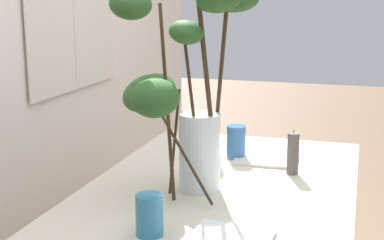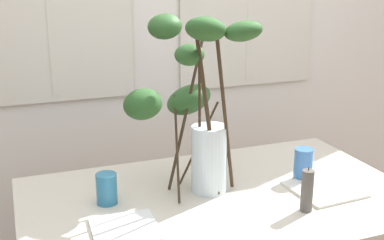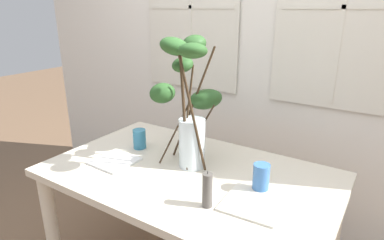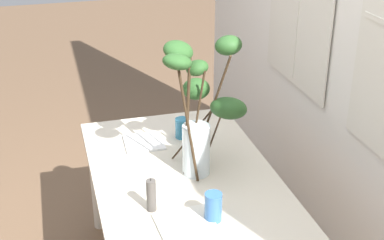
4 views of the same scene
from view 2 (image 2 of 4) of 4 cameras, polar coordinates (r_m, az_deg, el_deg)
back_wall_with_windows at (r=2.60m, az=-4.57°, el=11.58°), size 4.23×0.14×2.64m
dining_table at (r=1.99m, az=3.15°, el=-11.20°), size 1.50×0.92×0.72m
vase_with_branches at (r=1.90m, az=0.12°, el=1.79°), size 0.51×0.50×0.71m
drinking_glass_blue_left at (r=1.89m, az=-9.74°, el=-7.76°), size 0.08×0.08×0.12m
drinking_glass_blue_right at (r=2.12m, az=12.62°, el=-4.96°), size 0.08×0.08×0.13m
plate_square_left at (r=1.72m, az=-7.68°, el=-12.27°), size 0.23×0.23×0.01m
plate_square_right at (r=2.06m, az=14.88°, el=-7.67°), size 0.26×0.26×0.01m
pillar_candle at (r=1.85m, az=13.04°, el=-7.90°), size 0.04×0.04×0.17m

